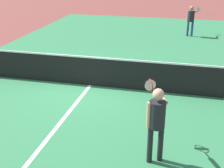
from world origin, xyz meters
The scene contains 6 objects.
ground_plane centered at (0.00, 0.00, 0.00)m, with size 60.00×60.00×0.00m, color brown.
court_surface_inbounds centered at (0.00, 0.00, 0.00)m, with size 10.62×24.40×0.00m, color #2D7247.
line_center_service centered at (0.00, -3.20, 0.00)m, with size 0.10×6.40×0.01m, color white.
net centered at (0.00, 0.00, 0.49)m, with size 10.25×0.09×1.07m.
player_near centered at (2.43, -3.44, 0.98)m, with size 0.55×1.15×1.58m.
player_far centered at (2.98, 7.54, 0.94)m, with size 0.66×1.12×1.53m.
Camera 1 is at (2.85, -8.74, 3.83)m, focal length 49.92 mm.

